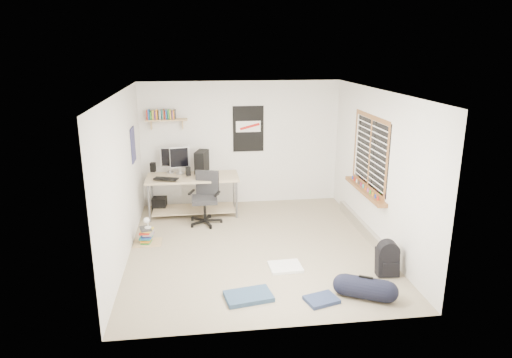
{
  "coord_description": "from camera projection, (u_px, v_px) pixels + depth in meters",
  "views": [
    {
      "loc": [
        -0.86,
        -6.78,
        3.15
      ],
      "look_at": [
        0.08,
        0.48,
        1.01
      ],
      "focal_mm": 32.0,
      "sensor_mm": 36.0,
      "label": 1
    }
  ],
  "objects": [
    {
      "name": "backpack",
      "position": [
        387.0,
        262.0,
        6.49
      ],
      "size": [
        0.33,
        0.27,
        0.41
      ],
      "primitive_type": "cube",
      "rotation": [
        0.0,
        0.0,
        -0.09
      ],
      "color": "black",
      "rests_on": "floor"
    },
    {
      "name": "right_wall",
      "position": [
        378.0,
        169.0,
        7.34
      ],
      "size": [
        0.01,
        4.5,
        2.5
      ],
      "primitive_type": "cube",
      "color": "silver",
      "rests_on": "ground"
    },
    {
      "name": "poster_back_wall",
      "position": [
        248.0,
        129.0,
        9.15
      ],
      "size": [
        0.62,
        0.03,
        0.92
      ],
      "primitive_type": "cube",
      "color": "black",
      "rests_on": "back_wall"
    },
    {
      "name": "speaker_left",
      "position": [
        153.0,
        167.0,
        8.86
      ],
      "size": [
        0.11,
        0.11,
        0.18
      ],
      "primitive_type": "cube",
      "rotation": [
        0.0,
        0.0,
        -0.3
      ],
      "color": "black",
      "rests_on": "desk"
    },
    {
      "name": "book_stack",
      "position": [
        147.0,
        235.0,
        7.55
      ],
      "size": [
        0.43,
        0.36,
        0.28
      ],
      "primitive_type": "cube",
      "rotation": [
        0.0,
        0.0,
        0.05
      ],
      "color": "brown",
      "rests_on": "floor"
    },
    {
      "name": "left_wall",
      "position": [
        123.0,
        178.0,
        6.84
      ],
      "size": [
        0.01,
        4.5,
        2.5
      ],
      "primitive_type": "cube",
      "color": "silver",
      "rests_on": "ground"
    },
    {
      "name": "duffel_bag",
      "position": [
        365.0,
        288.0,
        5.89
      ],
      "size": [
        0.39,
        0.39,
        0.56
      ],
      "primitive_type": "cylinder",
      "rotation": [
        0.0,
        0.0,
        -0.48
      ],
      "color": "black",
      "rests_on": "floor"
    },
    {
      "name": "back_wall",
      "position": [
        241.0,
        144.0,
        9.24
      ],
      "size": [
        4.0,
        0.01,
        2.5
      ],
      "primitive_type": "cube",
      "color": "silver",
      "rests_on": "ground"
    },
    {
      "name": "monitor_right",
      "position": [
        180.0,
        162.0,
        8.8
      ],
      "size": [
        0.39,
        0.17,
        0.42
      ],
      "primitive_type": "cube",
      "rotation": [
        0.0,
        0.0,
        0.2
      ],
      "color": "#B3B4B9",
      "rests_on": "desk"
    },
    {
      "name": "speaker_right",
      "position": [
        188.0,
        171.0,
        8.6
      ],
      "size": [
        0.1,
        0.1,
        0.17
      ],
      "primitive_type": "cube",
      "rotation": [
        0.0,
        0.0,
        0.24
      ],
      "color": "black",
      "rests_on": "desk"
    },
    {
      "name": "tshirt",
      "position": [
        285.0,
        267.0,
        6.72
      ],
      "size": [
        0.49,
        0.42,
        0.04
      ],
      "primitive_type": "cube",
      "rotation": [
        0.0,
        0.0,
        0.04
      ],
      "color": "silver",
      "rests_on": "floor"
    },
    {
      "name": "ceiling",
      "position": [
        255.0,
        91.0,
        6.74
      ],
      "size": [
        4.0,
        4.5,
        0.01
      ],
      "primitive_type": "cube",
      "color": "white",
      "rests_on": "ground"
    },
    {
      "name": "office_chair",
      "position": [
        204.0,
        198.0,
        8.29
      ],
      "size": [
        0.8,
        0.8,
        0.96
      ],
      "primitive_type": "cube",
      "rotation": [
        0.0,
        0.0,
        -0.32
      ],
      "color": "#252527",
      "rests_on": "floor"
    },
    {
      "name": "pc_tower",
      "position": [
        202.0,
        162.0,
        8.81
      ],
      "size": [
        0.3,
        0.44,
        0.42
      ],
      "primitive_type": "cube",
      "rotation": [
        0.0,
        0.0,
        -0.29
      ],
      "color": "black",
      "rests_on": "desk"
    },
    {
      "name": "wall_shelf",
      "position": [
        167.0,
        120.0,
        8.8
      ],
      "size": [
        0.8,
        0.22,
        0.24
      ],
      "primitive_type": "cube",
      "color": "tan",
      "rests_on": "back_wall"
    },
    {
      "name": "keyboard",
      "position": [
        166.0,
        179.0,
        8.38
      ],
      "size": [
        0.47,
        0.29,
        0.02
      ],
      "primitive_type": "cube",
      "rotation": [
        0.0,
        0.0,
        -0.32
      ],
      "color": "black",
      "rests_on": "desk"
    },
    {
      "name": "jeans_b",
      "position": [
        321.0,
        300.0,
        5.84
      ],
      "size": [
        0.47,
        0.4,
        0.05
      ],
      "primitive_type": "cube",
      "rotation": [
        0.0,
        0.0,
        0.28
      ],
      "color": "#222E4E",
      "rests_on": "floor"
    },
    {
      "name": "floor",
      "position": [
        255.0,
        247.0,
        7.44
      ],
      "size": [
        4.0,
        4.5,
        0.01
      ],
      "primitive_type": "cube",
      "color": "gray",
      "rests_on": "ground"
    },
    {
      "name": "desk_lamp",
      "position": [
        148.0,
        222.0,
        7.46
      ],
      "size": [
        0.13,
        0.2,
        0.18
      ],
      "primitive_type": "cube",
      "rotation": [
        0.0,
        0.0,
        -0.14
      ],
      "color": "white",
      "rests_on": "book_stack"
    },
    {
      "name": "window",
      "position": [
        369.0,
        153.0,
        7.56
      ],
      "size": [
        0.1,
        1.5,
        1.26
      ],
      "primitive_type": "cube",
      "color": "brown",
      "rests_on": "right_wall"
    },
    {
      "name": "jeans_a",
      "position": [
        249.0,
        296.0,
        5.91
      ],
      "size": [
        0.66,
        0.48,
        0.07
      ],
      "primitive_type": "cube",
      "rotation": [
        0.0,
        0.0,
        0.17
      ],
      "color": "navy",
      "rests_on": "floor"
    },
    {
      "name": "baseboard_heater",
      "position": [
        364.0,
        229.0,
        7.94
      ],
      "size": [
        0.08,
        2.5,
        0.18
      ],
      "primitive_type": "cube",
      "color": "#B7B2A8",
      "rests_on": "floor"
    },
    {
      "name": "poster_left_wall",
      "position": [
        133.0,
        145.0,
        7.92
      ],
      "size": [
        0.02,
        0.42,
        0.6
      ],
      "primitive_type": "cube",
      "color": "navy",
      "rests_on": "left_wall"
    },
    {
      "name": "subwoofer",
      "position": [
        160.0,
        205.0,
        8.99
      ],
      "size": [
        0.29,
        0.29,
        0.3
      ],
      "primitive_type": "cube",
      "rotation": [
        0.0,
        0.0,
        -0.1
      ],
      "color": "black",
      "rests_on": "floor"
    },
    {
      "name": "desk",
      "position": [
        193.0,
        196.0,
        8.8
      ],
      "size": [
        1.9,
        1.34,
        0.79
      ],
      "primitive_type": "cube",
      "rotation": [
        0.0,
        0.0,
        -0.37
      ],
      "color": "#C9B08B",
      "rests_on": "floor"
    },
    {
      "name": "monitor_left",
      "position": [
        170.0,
        161.0,
        8.87
      ],
      "size": [
        0.37,
        0.14,
        0.39
      ],
      "primitive_type": "cube",
      "rotation": [
        0.0,
        0.0,
        -0.16
      ],
      "color": "#9FA0A4",
      "rests_on": "desk"
    }
  ]
}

